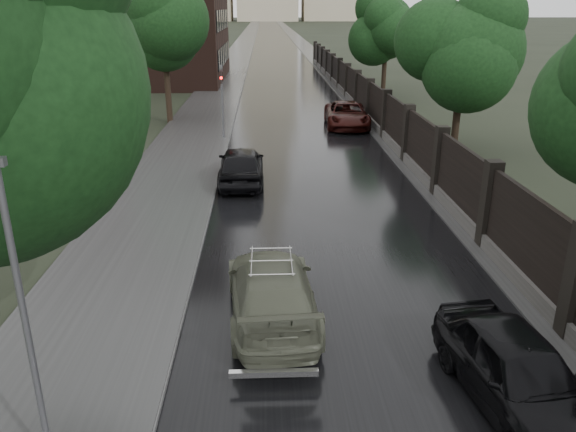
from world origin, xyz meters
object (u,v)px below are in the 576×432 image
at_px(traffic_light, 222,96).
at_px(car_right_far, 347,115).
at_px(tree_right_c, 386,33).
at_px(car_right_near, 518,372).
at_px(tree_left_far, 164,36).
at_px(lamp_post, 26,327).
at_px(hatchback_left, 241,165).
at_px(tree_right_b, 464,50).
at_px(volga_sedan, 272,290).

distance_m(traffic_light, car_right_far, 8.09).
distance_m(tree_right_c, car_right_near, 37.76).
relative_size(tree_left_far, tree_right_c, 1.05).
bearing_deg(tree_left_far, traffic_light, -53.53).
bearing_deg(lamp_post, traffic_light, 87.32).
relative_size(traffic_light, hatchback_left, 0.87).
bearing_deg(tree_right_b, lamp_post, -122.18).
bearing_deg(tree_right_c, hatchback_left, -114.49).
distance_m(tree_right_c, car_right_far, 13.29).
relative_size(hatchback_left, car_right_near, 1.07).
bearing_deg(lamp_post, car_right_far, 72.73).
bearing_deg(traffic_light, tree_right_c, 51.82).
xyz_separation_m(tree_right_c, lamp_post, (-12.90, -38.50, -2.28)).
bearing_deg(tree_right_b, tree_left_far, 152.70).
distance_m(tree_right_b, car_right_near, 20.28).
height_order(tree_right_b, hatchback_left, tree_right_b).
bearing_deg(lamp_post, tree_right_c, 71.48).
bearing_deg(hatchback_left, tree_right_c, -115.23).
xyz_separation_m(tree_right_c, volga_sedan, (-9.42, -33.88, -4.24)).
height_order(tree_right_b, volga_sedan, tree_right_b).
xyz_separation_m(lamp_post, traffic_light, (1.10, 23.49, -0.27)).
xyz_separation_m(tree_right_b, volga_sedan, (-9.42, -15.88, -4.24)).
height_order(tree_right_b, car_right_far, tree_right_b).
height_order(tree_left_far, car_right_near, tree_left_far).
bearing_deg(car_right_far, tree_right_b, -51.31).
bearing_deg(hatchback_left, tree_right_b, -154.83).
relative_size(tree_right_c, lamp_post, 1.37).
bearing_deg(tree_left_far, car_right_near, -68.97).
distance_m(tree_right_c, traffic_light, 19.26).
xyz_separation_m(lamp_post, car_right_near, (7.85, 1.32, -1.95)).
relative_size(volga_sedan, car_right_near, 1.14).
xyz_separation_m(hatchback_left, car_right_far, (5.95, 11.37, -0.03)).
xyz_separation_m(lamp_post, car_right_far, (8.32, 26.75, -1.92)).
bearing_deg(car_right_near, car_right_far, 81.43).
bearing_deg(tree_right_c, car_right_far, -111.30).
height_order(traffic_light, car_right_near, traffic_light).
height_order(tree_right_c, car_right_near, tree_right_c).
bearing_deg(car_right_near, tree_right_b, 67.73).
height_order(car_right_near, car_right_far, car_right_far).
height_order(tree_right_c, car_right_far, tree_right_c).
distance_m(tree_left_far, traffic_light, 6.84).
bearing_deg(tree_right_c, tree_right_b, -90.00).
bearing_deg(tree_right_b, tree_right_c, 90.00).
xyz_separation_m(tree_right_b, car_right_far, (-4.58, 6.25, -4.20)).
height_order(tree_left_far, lamp_post, tree_left_far).
distance_m(tree_right_b, car_right_far, 8.82).
height_order(tree_right_b, tree_right_c, same).
height_order(lamp_post, volga_sedan, lamp_post).
xyz_separation_m(hatchback_left, car_right_near, (5.48, -14.06, -0.05)).
height_order(tree_right_b, lamp_post, tree_right_b).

